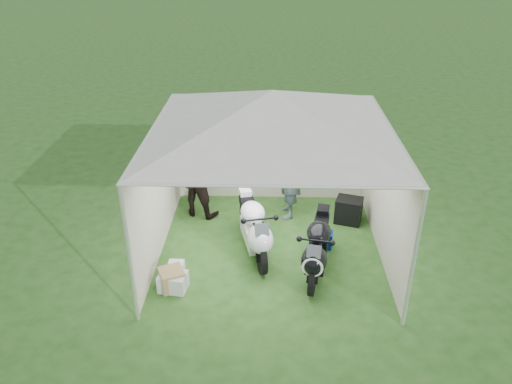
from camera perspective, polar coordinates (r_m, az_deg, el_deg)
ground at (r=9.37m, az=1.61°, el=-6.32°), size 80.00×80.00×0.00m
canopy_tent at (r=8.24m, az=1.85°, el=8.81°), size 5.66×5.66×3.00m
motorcycle_white at (r=8.92m, az=-0.18°, el=-4.08°), size 0.75×1.95×0.97m
motorcycle_black at (r=8.49m, az=7.00°, el=-6.35°), size 0.64×1.86×0.92m
paddock_stand at (r=9.40m, az=7.47°, el=-5.33°), size 0.45×0.33×0.31m
person_dark_jacket at (r=10.11m, az=-6.75°, el=2.05°), size 1.05×0.94×1.79m
person_blue_jacket at (r=9.96m, az=3.84°, el=2.32°), size 0.50×0.74×1.96m
equipment_box at (r=10.20m, az=10.54°, el=-2.08°), size 0.61×0.54×0.51m
crate_0 at (r=8.40m, az=-9.46°, el=-10.08°), size 0.49×0.41×0.30m
crate_1 at (r=8.43m, az=-9.59°, el=-9.75°), size 0.50×0.50×0.34m
crate_2 at (r=8.80m, az=-9.11°, el=-8.49°), size 0.28×0.23×0.20m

